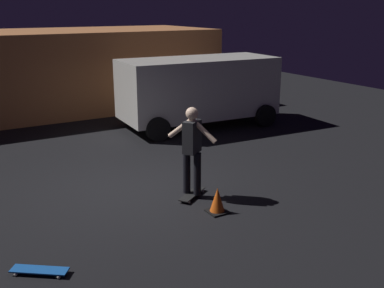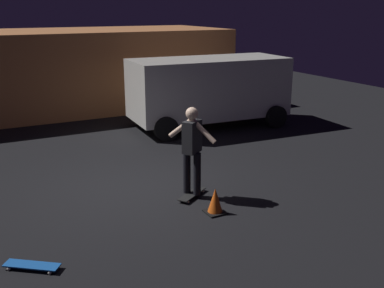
{
  "view_description": "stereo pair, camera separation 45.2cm",
  "coord_description": "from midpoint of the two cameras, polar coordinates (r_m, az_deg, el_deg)",
  "views": [
    {
      "loc": [
        -3.29,
        -7.94,
        3.47
      ],
      "look_at": [
        0.8,
        -0.99,
        1.05
      ],
      "focal_mm": 42.88,
      "sensor_mm": 36.0,
      "label": 1
    },
    {
      "loc": [
        -2.89,
        -8.15,
        3.47
      ],
      "look_at": [
        0.8,
        -0.99,
        1.05
      ],
      "focal_mm": 42.88,
      "sensor_mm": 36.0,
      "label": 2
    }
  ],
  "objects": [
    {
      "name": "ground_plane",
      "position": [
        9.29,
        -5.85,
        -5.32
      ],
      "size": [
        28.0,
        28.0,
        0.0
      ],
      "primitive_type": "plane",
      "color": "black"
    },
    {
      "name": "low_building",
      "position": [
        16.75,
        -16.96,
        8.72
      ],
      "size": [
        12.6,
        4.48,
        2.7
      ],
      "color": "#C67A47",
      "rests_on": "ground_plane"
    },
    {
      "name": "parked_van",
      "position": [
        13.71,
        3.09,
        6.98
      ],
      "size": [
        4.7,
        2.42,
        2.03
      ],
      "color": "silver",
      "rests_on": "ground_plane"
    },
    {
      "name": "skateboard_ridden",
      "position": [
        8.75,
        1.49,
        -6.26
      ],
      "size": [
        0.76,
        0.6,
        0.07
      ],
      "color": "black",
      "rests_on": "ground_plane"
    },
    {
      "name": "skateboard_spare",
      "position": [
        6.81,
        -17.47,
        -14.24
      ],
      "size": [
        0.75,
        0.63,
        0.07
      ],
      "color": "#1959B2",
      "rests_on": "ground_plane"
    },
    {
      "name": "skater",
      "position": [
        8.42,
        1.54,
        -0.1
      ],
      "size": [
        0.62,
        0.87,
        1.67
      ],
      "color": "black",
      "rests_on": "skateboard_ridden"
    },
    {
      "name": "traffic_cone",
      "position": [
        8.06,
        4.52,
        -7.19
      ],
      "size": [
        0.34,
        0.34,
        0.46
      ],
      "color": "black",
      "rests_on": "ground_plane"
    }
  ]
}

